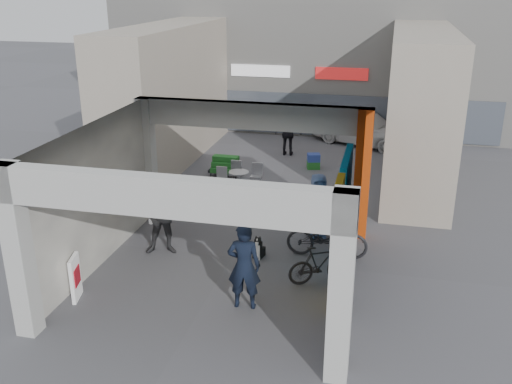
% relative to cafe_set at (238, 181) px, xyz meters
% --- Properties ---
extents(ground, '(90.00, 90.00, 0.00)m').
position_rel_cafe_set_xyz_m(ground, '(1.12, -4.80, -0.30)').
color(ground, '#505054').
rests_on(ground, ground).
extents(arcade_canopy, '(6.40, 6.45, 6.40)m').
position_rel_cafe_set_xyz_m(arcade_canopy, '(1.66, -5.62, 2.00)').
color(arcade_canopy, '#B5B5B0').
rests_on(arcade_canopy, ground).
extents(far_building, '(18.00, 4.08, 8.00)m').
position_rel_cafe_set_xyz_m(far_building, '(1.12, 9.20, 3.69)').
color(far_building, silver).
rests_on(far_building, ground).
extents(plaza_bldg_left, '(2.00, 9.00, 5.00)m').
position_rel_cafe_set_xyz_m(plaza_bldg_left, '(-3.38, 2.70, 2.20)').
color(plaza_bldg_left, '#AA9D8D').
rests_on(plaza_bldg_left, ground).
extents(plaza_bldg_right, '(2.00, 9.00, 5.00)m').
position_rel_cafe_set_xyz_m(plaza_bldg_right, '(5.62, 2.70, 2.20)').
color(plaza_bldg_right, '#AA9D8D').
rests_on(plaza_bldg_right, ground).
extents(bollard_left, '(0.09, 0.09, 0.85)m').
position_rel_cafe_set_xyz_m(bollard_left, '(-0.40, -2.36, 0.13)').
color(bollard_left, gray).
rests_on(bollard_left, ground).
extents(bollard_center, '(0.09, 0.09, 0.83)m').
position_rel_cafe_set_xyz_m(bollard_center, '(1.24, -2.46, 0.12)').
color(bollard_center, gray).
rests_on(bollard_center, ground).
extents(bollard_right, '(0.09, 0.09, 0.85)m').
position_rel_cafe_set_xyz_m(bollard_right, '(2.86, -2.24, 0.13)').
color(bollard_right, gray).
rests_on(bollard_right, ground).
extents(advert_board_near, '(0.21, 0.55, 1.00)m').
position_rel_cafe_set_xyz_m(advert_board_near, '(-1.62, -7.45, 0.21)').
color(advert_board_near, silver).
rests_on(advert_board_near, ground).
extents(advert_board_far, '(0.19, 0.55, 1.00)m').
position_rel_cafe_set_xyz_m(advert_board_far, '(-1.62, -3.09, 0.21)').
color(advert_board_far, silver).
rests_on(advert_board_far, ground).
extents(cafe_set, '(1.39, 1.12, 0.84)m').
position_rel_cafe_set_xyz_m(cafe_set, '(0.00, 0.00, 0.00)').
color(cafe_set, '#AEAEB3').
rests_on(cafe_set, ground).
extents(produce_stand, '(1.09, 0.59, 0.72)m').
position_rel_cafe_set_xyz_m(produce_stand, '(-0.76, 1.12, -0.01)').
color(produce_stand, black).
rests_on(produce_stand, ground).
extents(crate_stack, '(0.53, 0.45, 0.56)m').
position_rel_cafe_set_xyz_m(crate_stack, '(2.14, 2.74, -0.02)').
color(crate_stack, '#1B5E1F').
rests_on(crate_stack, ground).
extents(border_collie, '(0.23, 0.45, 0.62)m').
position_rel_cafe_set_xyz_m(border_collie, '(1.78, -4.69, -0.05)').
color(border_collie, black).
rests_on(border_collie, ground).
extents(man_with_dog, '(0.74, 0.53, 1.91)m').
position_rel_cafe_set_xyz_m(man_with_dog, '(2.00, -6.93, 0.66)').
color(man_with_dog, black).
rests_on(man_with_dog, ground).
extents(man_back_turned, '(1.15, 1.00, 2.00)m').
position_rel_cafe_set_xyz_m(man_back_turned, '(-0.58, -4.95, 0.70)').
color(man_back_turned, '#38383B').
rests_on(man_back_turned, ground).
extents(man_elderly, '(1.01, 0.84, 1.77)m').
position_rel_cafe_set_xyz_m(man_elderly, '(3.03, -3.06, 0.59)').
color(man_elderly, '#526A9F').
rests_on(man_elderly, ground).
extents(man_crates, '(1.04, 0.46, 1.76)m').
position_rel_cafe_set_xyz_m(man_crates, '(0.93, 4.23, 0.58)').
color(man_crates, black).
rests_on(man_crates, ground).
extents(bicycle_front, '(2.03, 0.77, 1.06)m').
position_rel_cafe_set_xyz_m(bicycle_front, '(3.42, -4.21, 0.23)').
color(bicycle_front, black).
rests_on(bicycle_front, ground).
extents(bicycle_rear, '(1.54, 1.12, 0.92)m').
position_rel_cafe_set_xyz_m(bicycle_rear, '(3.42, -5.53, 0.16)').
color(bicycle_rear, black).
rests_on(bicycle_rear, ground).
extents(white_van, '(4.66, 3.39, 1.47)m').
position_rel_cafe_set_xyz_m(white_van, '(3.70, 6.48, 0.44)').
color(white_van, silver).
rests_on(white_van, ground).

